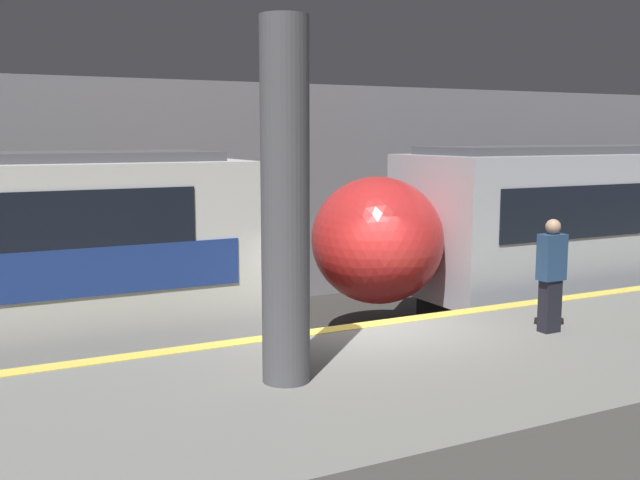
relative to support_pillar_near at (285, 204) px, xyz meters
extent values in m
plane|color=#33302D|center=(2.22, 1.95, -3.11)|extent=(120.00, 120.00, 0.00)
cube|color=slate|center=(2.22, -0.23, -2.60)|extent=(40.00, 4.35, 1.02)
cube|color=#EAD14C|center=(2.22, 1.80, -2.08)|extent=(40.00, 0.30, 0.01)
cube|color=gray|center=(2.22, 8.27, -0.58)|extent=(50.00, 0.15, 5.06)
cylinder|color=#56565B|center=(0.00, 0.00, 0.00)|extent=(0.56, 0.56, 4.17)
ellipsoid|color=red|center=(3.74, 4.08, -1.17)|extent=(2.42, 2.58, 2.37)
sphere|color=#F2EFCC|center=(2.79, 4.08, -1.59)|extent=(0.20, 0.20, 0.20)
cube|color=orange|center=(1.00, 4.08, -1.26)|extent=(0.25, 2.75, 2.26)
cube|color=black|center=(1.00, 4.08, -0.13)|extent=(0.25, 2.47, 0.90)
sphere|color=#EA4C42|center=(1.16, 3.45, -1.65)|extent=(0.18, 0.18, 0.18)
sphere|color=#EA4C42|center=(1.16, 4.72, -1.65)|extent=(0.18, 0.18, 0.18)
cube|color=black|center=(4.34, 0.24, -1.70)|extent=(0.28, 0.20, 0.77)
cube|color=navy|center=(4.34, 0.24, -0.98)|extent=(0.38, 0.24, 0.67)
sphere|color=tan|center=(4.34, 0.24, -0.53)|extent=(0.22, 0.22, 0.22)
camera|label=1|loc=(-3.51, -7.71, 0.78)|focal=42.00mm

